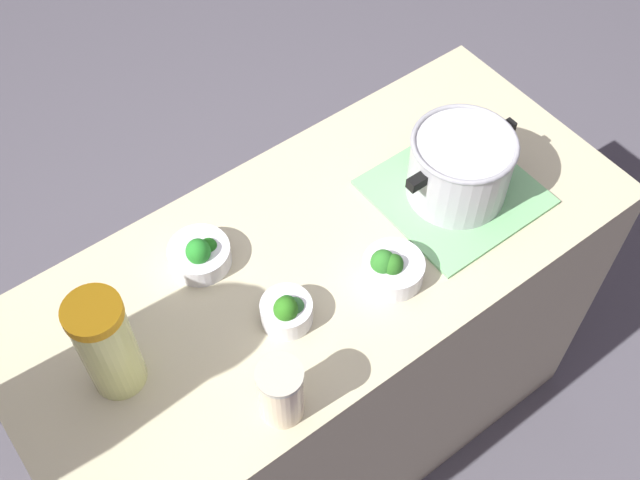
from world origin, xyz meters
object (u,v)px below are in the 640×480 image
at_px(broccoli_bowl_back, 392,268).
at_px(lemonade_pitcher, 105,343).
at_px(mason_jar, 281,392).
at_px(broccoli_bowl_center, 200,254).
at_px(broccoli_bowl_front, 287,311).
at_px(cooking_pot, 460,166).

bearing_deg(broccoli_bowl_back, lemonade_pitcher, -14.10).
distance_m(mason_jar, broccoli_bowl_back, 0.37).
bearing_deg(broccoli_bowl_center, broccoli_bowl_front, 105.97).
height_order(lemonade_pitcher, broccoli_bowl_center, lemonade_pitcher).
distance_m(lemonade_pitcher, broccoli_bowl_center, 0.31).
bearing_deg(broccoli_bowl_front, cooking_pot, -175.10).
bearing_deg(cooking_pot, broccoli_bowl_front, 4.90).
bearing_deg(broccoli_bowl_back, broccoli_bowl_center, -42.28).
bearing_deg(cooking_pot, broccoli_bowl_center, -18.05).
bearing_deg(lemonade_pitcher, cooking_pot, 176.29).
height_order(mason_jar, broccoli_bowl_center, mason_jar).
xyz_separation_m(cooking_pot, broccoli_bowl_center, (0.56, -0.18, -0.06)).
relative_size(mason_jar, broccoli_bowl_center, 1.12).
relative_size(cooking_pot, broccoli_bowl_center, 2.27).
xyz_separation_m(cooking_pot, broccoli_bowl_back, (0.26, 0.09, -0.06)).
height_order(mason_jar, broccoli_bowl_front, mason_jar).
distance_m(lemonade_pitcher, mason_jar, 0.33).
bearing_deg(lemonade_pitcher, broccoli_bowl_center, -154.17).
distance_m(cooking_pot, broccoli_bowl_back, 0.28).
height_order(mason_jar, broccoli_bowl_back, mason_jar).
relative_size(cooking_pot, broccoli_bowl_back, 2.30).
bearing_deg(broccoli_bowl_back, mason_jar, 16.68).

